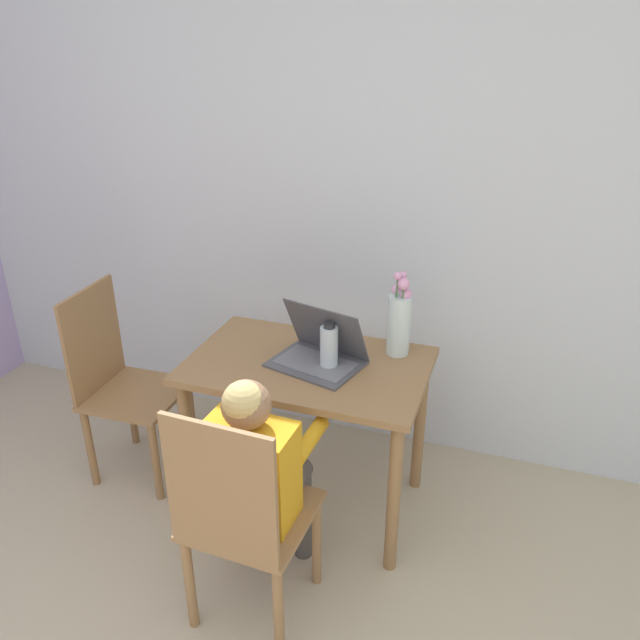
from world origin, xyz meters
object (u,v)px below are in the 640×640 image
object	(u,v)px
person_seated	(258,465)
water_bottle	(329,347)
chair_spare	(122,383)
flower_vase	(399,320)
laptop	(320,350)
chair_occupied	(242,519)

from	to	relation	value
person_seated	water_bottle	xyz separation A→B (m)	(0.08, 0.52, 0.21)
chair_spare	water_bottle	world-z (taller)	chair_spare
chair_spare	water_bottle	xyz separation A→B (m)	(0.99, 0.04, 0.34)
chair_spare	flower_vase	world-z (taller)	flower_vase
laptop	water_bottle	size ratio (longest dim) A/B	2.06
chair_occupied	flower_vase	world-z (taller)	flower_vase
water_bottle	chair_occupied	bearing A→B (deg)	-97.61
flower_vase	water_bottle	bearing A→B (deg)	-138.42
chair_spare	flower_vase	size ratio (longest dim) A/B	2.51
flower_vase	water_bottle	world-z (taller)	flower_vase
person_seated	chair_occupied	bearing A→B (deg)	90.00
chair_spare	laptop	size ratio (longest dim) A/B	2.28
chair_occupied	person_seated	bearing A→B (deg)	-90.00
chair_occupied	water_bottle	size ratio (longest dim) A/B	4.69
person_seated	water_bottle	distance (m)	0.57
chair_occupied	flower_vase	distance (m)	1.00
person_seated	laptop	size ratio (longest dim) A/B	2.38
laptop	flower_vase	xyz separation A→B (m)	(0.28, 0.18, 0.09)
chair_spare	person_seated	bearing A→B (deg)	-119.93
chair_spare	laptop	xyz separation A→B (m)	(0.94, 0.07, 0.30)
laptop	flower_vase	size ratio (longest dim) A/B	1.10
person_seated	laptop	bearing A→B (deg)	-91.41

